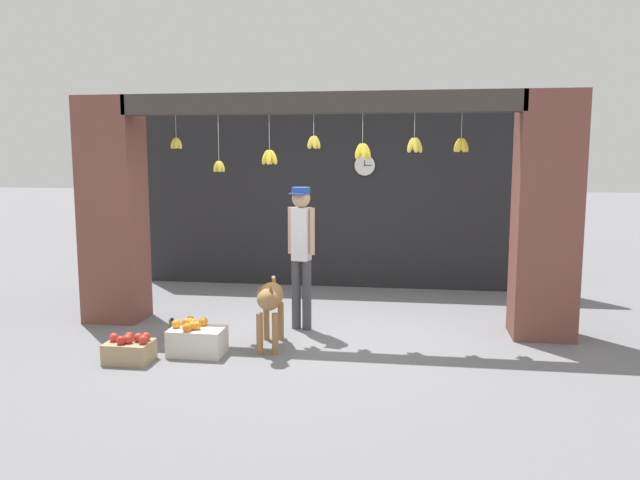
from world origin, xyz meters
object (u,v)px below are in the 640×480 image
object	(u,v)px
dog	(270,300)
shopkeeper	(301,245)
fruit_crate_apples	(130,350)
wall_clock	(365,165)
water_bottle	(172,329)
fruit_crate_oranges	(197,339)

from	to	relation	value
dog	shopkeeper	bearing A→B (deg)	159.48
fruit_crate_apples	wall_clock	bearing A→B (deg)	62.05
fruit_crate_apples	dog	bearing A→B (deg)	27.06
shopkeeper	wall_clock	world-z (taller)	wall_clock
shopkeeper	water_bottle	xyz separation A→B (m)	(-1.41, -0.63, -0.92)
fruit_crate_oranges	dog	bearing A→B (deg)	24.63
shopkeeper	fruit_crate_apples	xyz separation A→B (m)	(-1.54, -1.47, -0.91)
dog	water_bottle	xyz separation A→B (m)	(-1.19, 0.16, -0.42)
fruit_crate_oranges	water_bottle	bearing A→B (deg)	133.55
fruit_crate_oranges	fruit_crate_apples	size ratio (longest dim) A/B	1.25
fruit_crate_oranges	water_bottle	size ratio (longest dim) A/B	2.35
shopkeeper	wall_clock	distance (m)	2.73
fruit_crate_apples	water_bottle	world-z (taller)	fruit_crate_apples
fruit_crate_oranges	wall_clock	xyz separation A→B (m)	(1.51, 3.63, 1.79)
fruit_crate_oranges	wall_clock	distance (m)	4.31
shopkeeper	fruit_crate_oranges	world-z (taller)	shopkeeper
dog	water_bottle	distance (m)	1.28
water_bottle	fruit_crate_apples	bearing A→B (deg)	-98.86
dog	shopkeeper	size ratio (longest dim) A/B	0.58
shopkeeper	water_bottle	bearing A→B (deg)	36.93
dog	fruit_crate_oranges	distance (m)	0.88
fruit_crate_oranges	shopkeeper	bearing A→B (deg)	50.08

